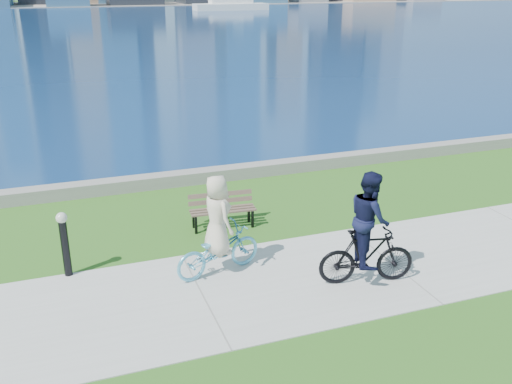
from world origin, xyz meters
TOP-DOWN VIEW (x-y plane):
  - ground at (0.00, 0.00)m, footprint 320.00×320.00m
  - concrete_path at (0.00, 0.00)m, footprint 80.00×3.50m
  - seawall at (0.00, 6.20)m, footprint 90.00×0.50m
  - bay_water at (0.00, 72.00)m, footprint 320.00×131.00m
  - far_shore at (0.00, 130.00)m, footprint 320.00×30.00m
  - ferry_far at (26.33, 94.50)m, footprint 13.40×3.83m
  - park_bench at (-2.74, 2.97)m, footprint 1.58×0.65m
  - bollard_lamp at (-6.30, 1.70)m, footprint 0.22×0.22m
  - cyclist_woman at (-3.47, 0.79)m, footprint 1.09×1.95m
  - cyclist_man at (-0.92, -0.55)m, footprint 0.92×1.92m

SIDE VIEW (x-z plane):
  - ground at x=0.00m, z-range 0.00..0.00m
  - bay_water at x=0.00m, z-range 0.00..0.01m
  - concrete_path at x=0.00m, z-range 0.00..0.02m
  - far_shore at x=0.00m, z-range 0.00..0.12m
  - seawall at x=0.00m, z-range 0.00..0.35m
  - park_bench at x=-2.74m, z-range 0.09..0.88m
  - ferry_far at x=26.33m, z-range -0.15..1.67m
  - bollard_lamp at x=-6.30m, z-range 0.10..1.45m
  - cyclist_woman at x=-3.47m, z-range -0.24..1.80m
  - cyclist_man at x=-0.92m, z-range -0.16..2.09m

